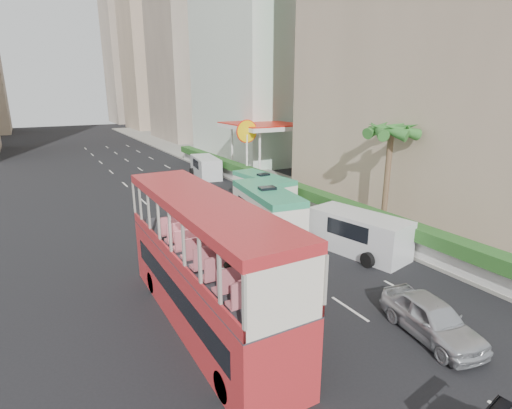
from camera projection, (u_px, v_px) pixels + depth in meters
ground_plane at (327, 287)px, 18.52m from camera, size 200.00×200.00×0.00m
double_decker_bus at (204, 264)px, 14.97m from camera, size 2.50×11.00×5.06m
car_silver_lane_a at (265, 278)px, 19.37m from camera, size 2.01×4.41×1.40m
car_silver_lane_b at (429, 336)px, 14.86m from camera, size 2.48×4.57×1.48m
van_asset at (202, 198)px, 33.75m from camera, size 2.38×4.44×1.19m
minibus_near at (267, 213)px, 24.73m from camera, size 3.14×6.93×2.96m
minibus_far at (263, 192)px, 30.56m from camera, size 2.45×5.94×2.56m
panel_van_near at (358, 233)px, 22.23m from camera, size 3.30×5.88×2.22m
panel_van_far at (206, 167)px, 41.55m from camera, size 2.84×5.48×2.09m
sidewalk at (245, 172)px, 43.65m from camera, size 6.00×120.00×0.18m
kerb_wall at (277, 192)px, 32.97m from camera, size 0.30×44.00×1.00m
hedge at (277, 182)px, 32.74m from camera, size 1.10×44.00×0.70m
palm_tree at (387, 181)px, 24.63m from camera, size 0.36×0.36×6.40m
shell_station at (262, 150)px, 41.72m from camera, size 6.50×8.00×5.50m
tower_far_a at (156, 28)px, 89.00m from camera, size 14.00×14.00×44.00m
tower_far_b at (133, 47)px, 107.94m from camera, size 14.00×14.00×40.00m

